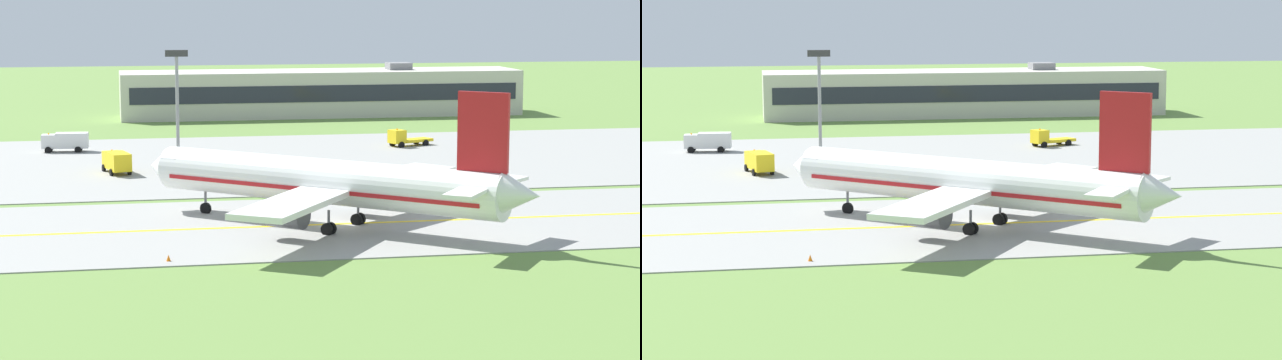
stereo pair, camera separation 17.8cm
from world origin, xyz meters
TOP-DOWN VIEW (x-y plane):
  - ground_plane at (0.00, 0.00)m, footprint 500.00×500.00m
  - taxiway_strip at (0.00, 0.00)m, footprint 240.00×28.00m
  - apron_pad at (10.00, 42.00)m, footprint 140.00×52.00m
  - taxiway_centreline at (0.00, 0.00)m, footprint 220.00×0.60m
  - airplane_lead at (-1.38, -1.40)m, footprint 32.40×29.94m
  - service_truck_baggage at (19.61, 52.82)m, footprint 6.69×4.37m
  - service_truck_fuel at (-19.34, 34.77)m, footprint 3.43×6.31m
  - service_truck_catering at (-25.66, 55.33)m, footprint 6.13×2.68m
  - terminal_building at (16.49, 97.52)m, footprint 68.50×12.83m
  - apron_light_mast at (-12.92, 24.12)m, footprint 2.40×0.50m
  - traffic_cone_near_edge at (12.95, 12.51)m, footprint 0.44×0.44m
  - traffic_cone_mid_edge at (-16.11, -12.29)m, footprint 0.44×0.44m
  - traffic_cone_far_edge at (-4.06, 11.14)m, footprint 0.44×0.44m

SIDE VIEW (x-z plane):
  - ground_plane at x=0.00m, z-range 0.00..0.00m
  - taxiway_strip at x=0.00m, z-range 0.00..0.10m
  - apron_pad at x=10.00m, z-range 0.00..0.10m
  - taxiway_centreline at x=0.00m, z-range 0.10..0.11m
  - traffic_cone_near_edge at x=12.95m, z-range 0.00..0.60m
  - traffic_cone_mid_edge at x=-16.11m, z-range 0.00..0.60m
  - traffic_cone_far_edge at x=-4.06m, z-range 0.00..0.60m
  - service_truck_baggage at x=19.61m, z-range -0.11..2.48m
  - service_truck_fuel at x=-19.34m, z-range 0.23..2.83m
  - service_truck_catering at x=-25.66m, z-range 0.23..2.83m
  - terminal_building at x=16.49m, z-range -0.59..8.33m
  - airplane_lead at x=-1.38m, z-range -2.22..10.48m
  - apron_light_mast at x=-12.92m, z-range 1.98..16.68m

